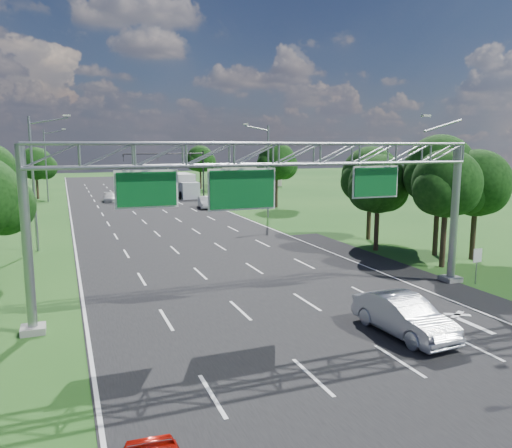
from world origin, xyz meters
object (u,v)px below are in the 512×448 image
traffic_signal (181,163)px  silver_sedan (404,316)px  regulatory_sign (477,259)px  sign_gantry (277,167)px  box_truck (184,186)px

traffic_signal → silver_sedan: (-3.86, -58.87, -4.33)m
regulatory_sign → sign_gantry: bearing=175.2°
sign_gantry → silver_sedan: bearing=-60.7°
regulatory_sign → traffic_signal: (-4.92, 54.02, 3.66)m
regulatory_sign → box_truck: bearing=94.6°
traffic_signal → box_truck: bearing=47.6°
box_truck → silver_sedan: bearing=-94.3°
sign_gantry → silver_sedan: (3.29, -5.87, -6.06)m
regulatory_sign → silver_sedan: 10.05m
traffic_signal → silver_sedan: size_ratio=2.41×
sign_gantry → traffic_signal: sign_gantry is taller
regulatory_sign → silver_sedan: (-8.78, -4.85, -0.68)m
silver_sedan → traffic_signal: bearing=82.7°
regulatory_sign → traffic_signal: traffic_signal is taller
regulatory_sign → silver_sedan: size_ratio=0.41×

